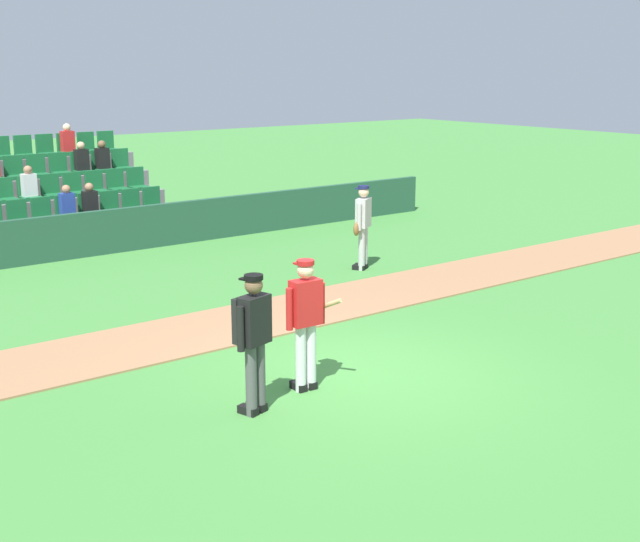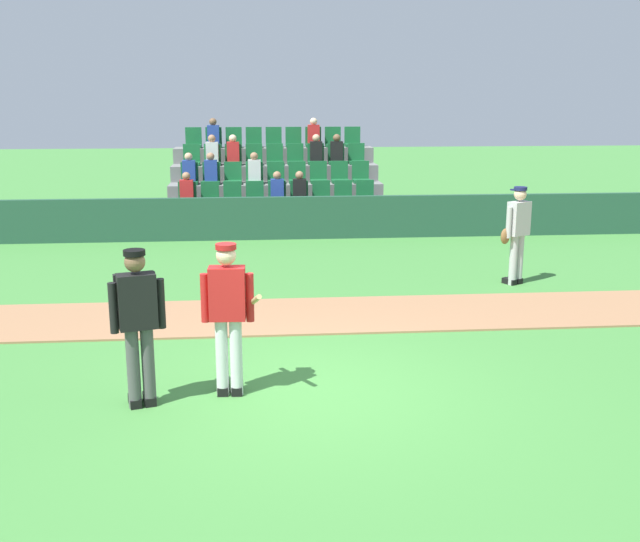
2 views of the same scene
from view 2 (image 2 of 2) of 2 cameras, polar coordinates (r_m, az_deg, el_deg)
The scene contains 7 objects.
ground_plane at distance 8.82m, azimuth -1.08°, elevation -9.03°, with size 80.00×80.00×0.00m, color #42843A.
infield_dirt_path at distance 11.61m, azimuth -2.07°, elevation -3.41°, with size 28.00×1.92×0.03m, color #9E704C.
dugout_fence at distance 17.69m, azimuth -3.14°, elevation 4.03°, with size 20.00×0.16×1.00m, color #234C38.
stadium_bleachers at distance 19.93m, azimuth -3.43°, elevation 5.82°, with size 5.55×3.80×2.70m.
batter_red_jersey at distance 8.44m, azimuth -6.96°, elevation -3.21°, with size 0.68×0.78×1.76m.
umpire_home_plate at distance 8.31m, azimuth -13.66°, elevation -3.54°, with size 0.57×0.39×1.76m.
runner_grey_jersey at distance 13.80m, azimuth 14.73°, elevation 2.90°, with size 0.64×0.43×1.76m.
Camera 2 is at (-0.54, -8.14, 3.36)m, focal length 42.18 mm.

